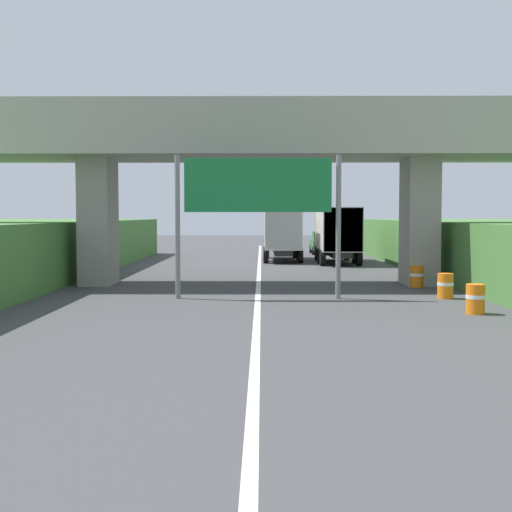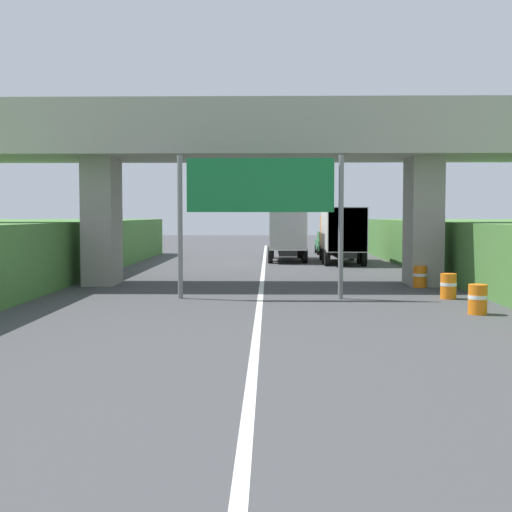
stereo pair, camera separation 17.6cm
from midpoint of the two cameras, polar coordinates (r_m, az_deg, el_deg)
name	(u,v)px [view 2 (the right image)]	position (r m, az deg, el deg)	size (l,w,h in m)	color
lane_centre_stripe	(260,301)	(23.47, 0.55, -3.82)	(0.20, 85.80, 0.01)	white
overpass_bridge	(262,151)	(29.14, 0.67, 8.80)	(40.00, 4.80, 7.58)	#9E998E
overhead_highway_sign	(260,194)	(24.08, 0.57, 5.23)	(5.88, 0.18, 5.08)	slate
truck_black	(287,231)	(44.29, 2.72, 2.10)	(2.44, 7.30, 3.44)	black
truck_orange	(341,232)	(42.33, 7.30, 2.01)	(2.44, 7.30, 3.44)	black
car_green	(328,243)	(52.32, 6.17, 1.11)	(1.86, 4.10, 1.72)	#236B38
construction_barrel_3	(478,299)	(21.48, 18.31, -3.45)	(0.57, 0.57, 0.90)	orange
construction_barrel_4	(448,286)	(25.13, 16.02, -2.43)	(0.57, 0.57, 0.90)	orange
construction_barrel_5	(420,276)	(28.75, 13.74, -1.67)	(0.57, 0.57, 0.90)	orange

